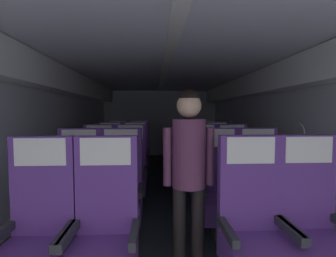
{
  "coord_description": "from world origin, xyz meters",
  "views": [
    {
      "loc": [
        -0.17,
        -0.11,
        1.35
      ],
      "look_at": [
        0.1,
        5.08,
        1.03
      ],
      "focal_mm": 26.94,
      "sensor_mm": 36.0,
      "label": 1
    }
  ],
  "objects": [
    {
      "name": "ground",
      "position": [
        0.0,
        3.96,
        -0.01
      ],
      "size": [
        3.82,
        8.31,
        0.02
      ],
      "primitive_type": "cube",
      "color": "#23282D"
    },
    {
      "name": "fuselage_shell",
      "position": [
        0.0,
        4.24,
        1.53
      ],
      "size": [
        3.7,
        7.96,
        2.1
      ],
      "color": "silver",
      "rests_on": "ground"
    },
    {
      "name": "seat_a_left_window",
      "position": [
        -1.0,
        1.64,
        0.49
      ],
      "size": [
        0.49,
        0.49,
        1.18
      ],
      "color": "#38383D",
      "rests_on": "ground"
    },
    {
      "name": "seat_a_left_aisle",
      "position": [
        -0.53,
        1.64,
        0.49
      ],
      "size": [
        0.49,
        0.49,
        1.18
      ],
      "color": "#38383D",
      "rests_on": "ground"
    },
    {
      "name": "seat_a_right_aisle",
      "position": [
        1.0,
        1.64,
        0.49
      ],
      "size": [
        0.49,
        0.49,
        1.18
      ],
      "color": "#38383D",
      "rests_on": "ground"
    },
    {
      "name": "seat_a_right_window",
      "position": [
        0.54,
        1.63,
        0.49
      ],
      "size": [
        0.49,
        0.49,
        1.18
      ],
      "color": "#38383D",
      "rests_on": "ground"
    },
    {
      "name": "seat_b_left_window",
      "position": [
        -0.99,
        2.56,
        0.49
      ],
      "size": [
        0.49,
        0.49,
        1.18
      ],
      "color": "#38383D",
      "rests_on": "ground"
    },
    {
      "name": "seat_b_left_aisle",
      "position": [
        -0.55,
        2.58,
        0.49
      ],
      "size": [
        0.49,
        0.49,
        1.18
      ],
      "color": "#38383D",
      "rests_on": "ground"
    },
    {
      "name": "seat_b_right_aisle",
      "position": [
        0.99,
        2.56,
        0.49
      ],
      "size": [
        0.49,
        0.49,
        1.18
      ],
      "color": "#38383D",
      "rests_on": "ground"
    },
    {
      "name": "seat_b_right_window",
      "position": [
        0.54,
        2.57,
        0.49
      ],
      "size": [
        0.49,
        0.49,
        1.18
      ],
      "color": "#38383D",
      "rests_on": "ground"
    },
    {
      "name": "seat_c_left_window",
      "position": [
        -0.99,
        3.52,
        0.49
      ],
      "size": [
        0.49,
        0.49,
        1.18
      ],
      "color": "#38383D",
      "rests_on": "ground"
    },
    {
      "name": "seat_c_left_aisle",
      "position": [
        -0.53,
        3.51,
        0.49
      ],
      "size": [
        0.49,
        0.49,
        1.18
      ],
      "color": "#38383D",
      "rests_on": "ground"
    },
    {
      "name": "seat_c_right_aisle",
      "position": [
        0.98,
        3.5,
        0.49
      ],
      "size": [
        0.49,
        0.49,
        1.18
      ],
      "color": "#38383D",
      "rests_on": "ground"
    },
    {
      "name": "seat_c_right_window",
      "position": [
        0.53,
        3.52,
        0.49
      ],
      "size": [
        0.49,
        0.49,
        1.18
      ],
      "color": "#38383D",
      "rests_on": "ground"
    },
    {
      "name": "seat_d_left_window",
      "position": [
        -0.99,
        4.47,
        0.49
      ],
      "size": [
        0.49,
        0.49,
        1.18
      ],
      "color": "#38383D",
      "rests_on": "ground"
    },
    {
      "name": "seat_d_left_aisle",
      "position": [
        -0.53,
        4.45,
        0.49
      ],
      "size": [
        0.49,
        0.49,
        1.18
      ],
      "color": "#38383D",
      "rests_on": "ground"
    },
    {
      "name": "seat_d_right_aisle",
      "position": [
        0.99,
        4.47,
        0.49
      ],
      "size": [
        0.49,
        0.49,
        1.18
      ],
      "color": "#38383D",
      "rests_on": "ground"
    },
    {
      "name": "seat_d_right_window",
      "position": [
        0.54,
        4.47,
        0.49
      ],
      "size": [
        0.49,
        0.49,
        1.18
      ],
      "color": "#38383D",
      "rests_on": "ground"
    },
    {
      "name": "seat_e_left_window",
      "position": [
        -1.0,
        5.4,
        0.49
      ],
      "size": [
        0.49,
        0.49,
        1.18
      ],
      "color": "#38383D",
      "rests_on": "ground"
    },
    {
      "name": "seat_e_left_aisle",
      "position": [
        -0.53,
        5.38,
        0.49
      ],
      "size": [
        0.49,
        0.49,
        1.18
      ],
      "color": "#38383D",
      "rests_on": "ground"
    },
    {
      "name": "seat_e_right_aisle",
      "position": [
        1.0,
        5.4,
        0.49
      ],
      "size": [
        0.49,
        0.49,
        1.18
      ],
      "color": "#38383D",
      "rests_on": "ground"
    },
    {
      "name": "seat_e_right_window",
      "position": [
        0.54,
        5.4,
        0.49
      ],
      "size": [
        0.49,
        0.49,
        1.18
      ],
      "color": "#38383D",
      "rests_on": "ground"
    },
    {
      "name": "flight_attendant",
      "position": [
        0.11,
        1.97,
        0.94
      ],
      "size": [
        0.43,
        0.28,
        1.54
      ],
      "rotation": [
        0.0,
        0.0,
        -0.17
      ],
      "color": "black",
      "rests_on": "ground"
    }
  ]
}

